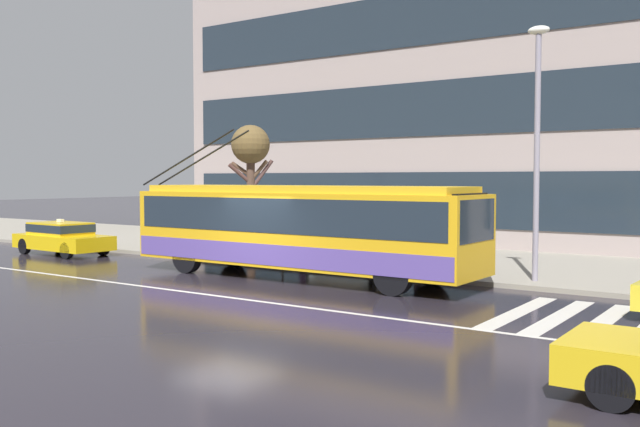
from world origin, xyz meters
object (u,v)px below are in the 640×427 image
taxi_queued_behind_bus (62,237)px  pedestrian_at_shelter (304,214)px  street_lamp (537,132)px  trolleybus (299,227)px  pedestrian_waiting_by_pole (416,219)px  street_tree_bare (251,151)px  pedestrian_approaching_curb (379,234)px  pedestrian_walking_past (375,217)px  bus_shelter (344,209)px

taxi_queued_behind_bus → pedestrian_at_shelter: 10.01m
pedestrian_at_shelter → street_lamp: street_lamp is taller
trolleybus → street_lamp: size_ratio=1.73×
pedestrian_at_shelter → pedestrian_waiting_by_pole: (4.76, -0.71, 0.00)m
trolleybus → street_tree_bare: (-6.13, 5.02, 2.58)m
pedestrian_waiting_by_pole → street_lamp: bearing=1.1°
street_lamp → pedestrian_waiting_by_pole: bearing=-178.9°
pedestrian_approaching_curb → street_tree_bare: 7.37m
pedestrian_approaching_curb → pedestrian_waiting_by_pole: bearing=-34.1°
street_lamp → street_tree_bare: street_lamp is taller
pedestrian_at_shelter → pedestrian_waiting_by_pole: size_ratio=1.02×
pedestrian_walking_past → trolleybus: bearing=-119.9°
bus_shelter → pedestrian_waiting_by_pole: 3.08m
street_tree_bare → pedestrian_walking_past: bearing=-20.4°
pedestrian_at_shelter → street_tree_bare: 5.02m
pedestrian_approaching_curb → bus_shelter: bearing=-135.8°
trolleybus → taxi_queued_behind_bus: trolleybus is taller
street_lamp → trolleybus: bearing=-158.1°
taxi_queued_behind_bus → bus_shelter: bearing=15.5°
bus_shelter → pedestrian_waiting_by_pole: (3.01, -0.61, -0.22)m
trolleybus → bus_shelter: size_ratio=2.86×
street_tree_bare → pedestrian_waiting_by_pole: bearing=-16.2°
bus_shelter → pedestrian_approaching_curb: size_ratio=2.61×
trolleybus → pedestrian_waiting_by_pole: trolleybus is taller
pedestrian_waiting_by_pole → street_lamp: size_ratio=0.28×
bus_shelter → taxi_queued_behind_bus: bearing=-164.5°
bus_shelter → trolleybus: bearing=-83.1°
pedestrian_waiting_by_pole → taxi_queued_behind_bus: bearing=-170.0°
pedestrian_approaching_curb → pedestrian_waiting_by_pole: size_ratio=0.83×
pedestrian_approaching_curb → trolleybus: bearing=-97.2°
trolleybus → bus_shelter: 3.12m
pedestrian_waiting_by_pole → street_tree_bare: (-8.78, 2.55, 2.38)m
bus_shelter → pedestrian_walking_past: 1.87m
pedestrian_walking_past → pedestrian_waiting_by_pole: 1.36m
pedestrian_waiting_by_pole → pedestrian_approaching_curb: bearing=145.9°
trolleybus → pedestrian_approaching_curb: bearing=82.8°
bus_shelter → street_tree_bare: bearing=161.3°
pedestrian_at_shelter → pedestrian_approaching_curb: (2.62, 0.74, -0.63)m
street_lamp → street_tree_bare: 12.66m
street_lamp → taxi_queued_behind_bus: bearing=-171.8°
trolleybus → street_lamp: 7.30m
pedestrian_at_shelter → street_tree_bare: street_tree_bare is taller
pedestrian_approaching_curb → pedestrian_waiting_by_pole: 2.67m
trolleybus → street_lamp: street_lamp is taller
bus_shelter → pedestrian_walking_past: size_ratio=2.10×
street_tree_bare → bus_shelter: bearing=-18.7°
pedestrian_waiting_by_pole → trolleybus: bearing=-137.0°
pedestrian_at_shelter → pedestrian_waiting_by_pole: bearing=-8.5°
pedestrian_at_shelter → pedestrian_approaching_curb: pedestrian_at_shelter is taller
pedestrian_approaching_curb → pedestrian_walking_past: 1.97m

